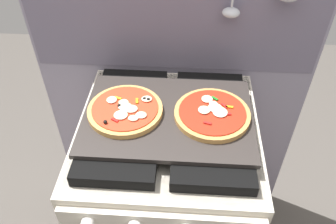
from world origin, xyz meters
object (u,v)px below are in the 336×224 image
object	(u,v)px
stove	(168,197)
pizza_right	(212,113)
baking_tray	(168,116)
pizza_left	(125,110)

from	to	relation	value
stove	pizza_right	bearing A→B (deg)	2.11
baking_tray	pizza_left	world-z (taller)	pizza_left
baking_tray	pizza_left	bearing A→B (deg)	-178.75
pizza_right	pizza_left	bearing A→B (deg)	-178.65
stove	pizza_right	world-z (taller)	pizza_right
stove	pizza_left	world-z (taller)	pizza_left
baking_tray	pizza_right	bearing A→B (deg)	1.44
stove	baking_tray	size ratio (longest dim) A/B	1.67
stove	pizza_left	bearing A→B (deg)	-179.44
baking_tray	pizza_right	distance (m)	0.14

